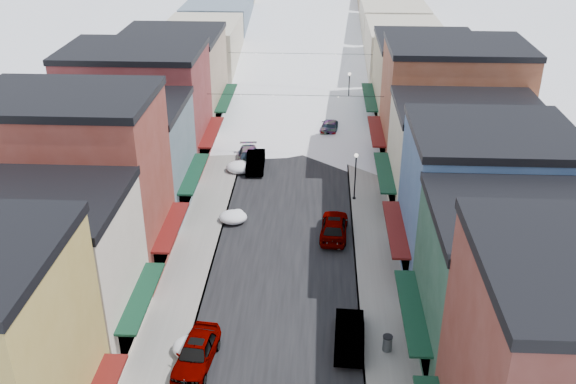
# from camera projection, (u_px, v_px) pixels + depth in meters

# --- Properties ---
(road) EXTENTS (10.00, 160.00, 0.01)m
(road) POSITION_uv_depth(u_px,v_px,m) (301.00, 92.00, 79.80)
(road) COLOR black
(road) RESTS_ON ground
(sidewalk_left) EXTENTS (3.20, 160.00, 0.15)m
(sidewalk_left) POSITION_uv_depth(u_px,v_px,m) (248.00, 91.00, 80.06)
(sidewalk_left) COLOR gray
(sidewalk_left) RESTS_ON ground
(sidewalk_right) EXTENTS (3.20, 160.00, 0.15)m
(sidewalk_right) POSITION_uv_depth(u_px,v_px,m) (354.00, 93.00, 79.47)
(sidewalk_right) COLOR gray
(sidewalk_right) RESTS_ON ground
(curb_left) EXTENTS (0.10, 160.00, 0.15)m
(curb_left) POSITION_uv_depth(u_px,v_px,m) (261.00, 91.00, 79.99)
(curb_left) COLOR slate
(curb_left) RESTS_ON ground
(curb_right) EXTENTS (0.10, 160.00, 0.15)m
(curb_right) POSITION_uv_depth(u_px,v_px,m) (342.00, 92.00, 79.54)
(curb_right) COLOR slate
(curb_right) RESTS_ON ground
(bldg_l_cream) EXTENTS (11.30, 8.20, 9.50)m
(bldg_l_cream) POSITION_uv_depth(u_px,v_px,m) (40.00, 271.00, 35.90)
(bldg_l_cream) COLOR beige
(bldg_l_cream) RESTS_ON ground
(bldg_l_brick_near) EXTENTS (12.30, 8.20, 12.50)m
(bldg_l_brick_near) POSITION_uv_depth(u_px,v_px,m) (76.00, 184.00, 42.38)
(bldg_l_brick_near) COLOR maroon
(bldg_l_brick_near) RESTS_ON ground
(bldg_l_grayblue) EXTENTS (11.30, 9.20, 9.00)m
(bldg_l_grayblue) POSITION_uv_depth(u_px,v_px,m) (123.00, 157.00, 50.72)
(bldg_l_grayblue) COLOR slate
(bldg_l_grayblue) RESTS_ON ground
(bldg_l_brick_far) EXTENTS (13.30, 9.20, 11.00)m
(bldg_l_brick_far) POSITION_uv_depth(u_px,v_px,m) (138.00, 107.00, 58.34)
(bldg_l_brick_far) COLOR maroon
(bldg_l_brick_far) RESTS_ON ground
(bldg_l_tan) EXTENTS (11.30, 11.20, 10.00)m
(bldg_l_tan) POSITION_uv_depth(u_px,v_px,m) (173.00, 80.00, 67.43)
(bldg_l_tan) COLOR tan
(bldg_l_tan) RESTS_ON ground
(bldg_r_green) EXTENTS (11.30, 9.20, 9.50)m
(bldg_r_green) POSITION_uv_depth(u_px,v_px,m) (520.00, 290.00, 34.27)
(bldg_r_green) COLOR #214635
(bldg_r_green) RESTS_ON ground
(bldg_r_blue) EXTENTS (11.30, 9.20, 10.50)m
(bldg_r_blue) POSITION_uv_depth(u_px,v_px,m) (484.00, 203.00, 42.07)
(bldg_r_blue) COLOR #395782
(bldg_r_blue) RESTS_ON ground
(bldg_r_cream) EXTENTS (12.30, 9.20, 9.00)m
(bldg_r_cream) POSITION_uv_depth(u_px,v_px,m) (463.00, 159.00, 50.41)
(bldg_r_cream) COLOR beige
(bldg_r_cream) RESTS_ON ground
(bldg_r_brick_far) EXTENTS (13.30, 9.20, 11.50)m
(bldg_r_brick_far) POSITION_uv_depth(u_px,v_px,m) (451.00, 106.00, 57.85)
(bldg_r_brick_far) COLOR brown
(bldg_r_brick_far) RESTS_ON ground
(bldg_r_tan) EXTENTS (11.30, 11.20, 9.50)m
(bldg_r_tan) POSITION_uv_depth(u_px,v_px,m) (424.00, 83.00, 67.26)
(bldg_r_tan) COLOR tan
(bldg_r_tan) RESTS_ON ground
(distant_blocks) EXTENTS (34.00, 55.00, 8.00)m
(distant_blocks) POSITION_uv_depth(u_px,v_px,m) (306.00, 21.00, 98.50)
(distant_blocks) COLOR gray
(distant_blocks) RESTS_ON ground
(overhead_cables) EXTENTS (16.40, 15.04, 0.04)m
(overhead_cables) POSITION_uv_depth(u_px,v_px,m) (298.00, 72.00, 65.86)
(overhead_cables) COLOR black
(overhead_cables) RESTS_ON ground
(car_silver_sedan) EXTENTS (2.44, 4.94, 1.62)m
(car_silver_sedan) POSITION_uv_depth(u_px,v_px,m) (196.00, 352.00, 35.71)
(car_silver_sedan) COLOR #9D9EA4
(car_silver_sedan) RESTS_ON ground
(car_dark_hatch) EXTENTS (1.80, 4.67, 1.52)m
(car_dark_hatch) POSITION_uv_depth(u_px,v_px,m) (256.00, 161.00, 59.16)
(car_dark_hatch) COLOR black
(car_dark_hatch) RESTS_ON ground
(car_silver_wagon) EXTENTS (2.34, 4.88, 1.37)m
(car_silver_wagon) POSITION_uv_depth(u_px,v_px,m) (248.00, 157.00, 60.16)
(car_silver_wagon) COLOR #A6AAAE
(car_silver_wagon) RESTS_ON ground
(car_green_sedan) EXTENTS (1.89, 4.88, 1.59)m
(car_green_sedan) POSITION_uv_depth(u_px,v_px,m) (349.00, 334.00, 37.16)
(car_green_sedan) COLOR black
(car_green_sedan) RESTS_ON ground
(car_gray_suv) EXTENTS (2.34, 5.10, 1.69)m
(car_gray_suv) POSITION_uv_depth(u_px,v_px,m) (334.00, 226.00, 48.27)
(car_gray_suv) COLOR #9B9FA4
(car_gray_suv) RESTS_ON ground
(car_black_sedan) EXTENTS (2.55, 5.03, 1.40)m
(car_black_sedan) POSITION_uv_depth(u_px,v_px,m) (330.00, 126.00, 67.41)
(car_black_sedan) COLOR black
(car_black_sedan) RESTS_ON ground
(car_lane_silver) EXTENTS (2.17, 4.39, 1.44)m
(car_lane_silver) POSITION_uv_depth(u_px,v_px,m) (286.00, 99.00, 75.15)
(car_lane_silver) COLOR #92949A
(car_lane_silver) RESTS_ON ground
(car_lane_white) EXTENTS (2.75, 5.70, 1.57)m
(car_lane_white) POSITION_uv_depth(u_px,v_px,m) (318.00, 61.00, 90.08)
(car_lane_white) COLOR white
(car_lane_white) RESTS_ON ground
(trash_can) EXTENTS (0.58, 0.58, 0.98)m
(trash_can) POSITION_uv_depth(u_px,v_px,m) (387.00, 343.00, 36.66)
(trash_can) COLOR #525456
(trash_can) RESTS_ON sidewalk_right
(streetlamp_near) EXTENTS (0.34, 0.34, 4.12)m
(streetlamp_near) POSITION_uv_depth(u_px,v_px,m) (356.00, 170.00, 52.63)
(streetlamp_near) COLOR black
(streetlamp_near) RESTS_ON sidewalk_right
(streetlamp_far) EXTENTS (0.36, 0.36, 4.38)m
(streetlamp_far) POSITION_uv_depth(u_px,v_px,m) (349.00, 86.00, 72.41)
(streetlamp_far) COLOR black
(streetlamp_far) RESTS_ON sidewalk_right
(snow_pile_near) EXTENTS (2.32, 2.63, 0.98)m
(snow_pile_near) POSITION_uv_depth(u_px,v_px,m) (193.00, 346.00, 36.68)
(snow_pile_near) COLOR white
(snow_pile_near) RESTS_ON ground
(snow_pile_mid) EXTENTS (2.20, 2.55, 0.93)m
(snow_pile_mid) POSITION_uv_depth(u_px,v_px,m) (234.00, 217.00, 50.38)
(snow_pile_mid) COLOR white
(snow_pile_mid) RESTS_ON ground
(snow_pile_far) EXTENTS (2.40, 2.68, 1.02)m
(snow_pile_far) POSITION_uv_depth(u_px,v_px,m) (240.00, 167.00, 58.68)
(snow_pile_far) COLOR white
(snow_pile_far) RESTS_ON ground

